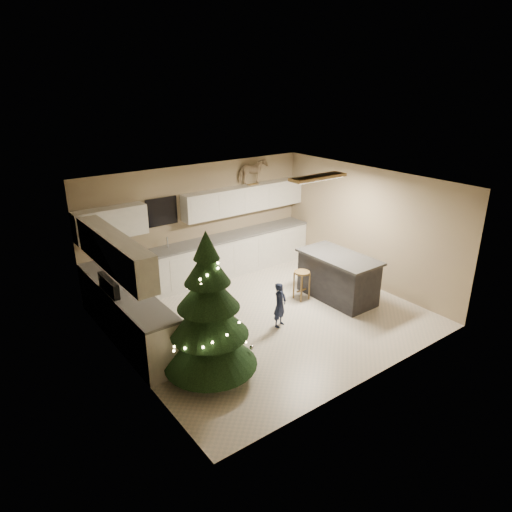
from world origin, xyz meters
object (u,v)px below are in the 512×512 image
(bar_stool, at_px, (302,278))
(christmas_tree, at_px, (209,320))
(toddler, at_px, (280,305))
(rocking_horse, at_px, (253,172))
(island, at_px, (338,277))

(bar_stool, bearing_deg, christmas_tree, -158.46)
(christmas_tree, bearing_deg, bar_stool, 21.54)
(bar_stool, relative_size, christmas_tree, 0.26)
(toddler, distance_m, rocking_horse, 3.61)
(island, xyz_separation_m, toddler, (-1.70, -0.18, -0.05))
(rocking_horse, bearing_deg, toddler, 158.47)
(island, relative_size, bar_stool, 2.75)
(bar_stool, bearing_deg, toddler, -151.12)
(christmas_tree, xyz_separation_m, rocking_horse, (3.23, 3.30, 1.33))
(bar_stool, bearing_deg, rocking_horse, 81.35)
(island, relative_size, christmas_tree, 0.72)
(christmas_tree, bearing_deg, island, 11.78)
(bar_stool, height_order, rocking_horse, rocking_horse)
(island, bearing_deg, rocking_horse, 96.76)
(toddler, bearing_deg, island, -13.94)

